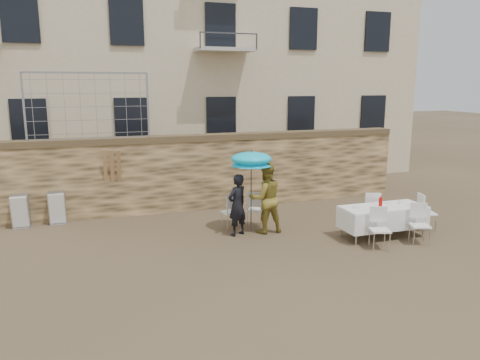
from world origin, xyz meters
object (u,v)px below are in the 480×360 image
object	(u,v)px
soda_bottle	(380,203)
table_chair_front_left	(380,229)
couple_chair_left	(231,211)
couple_chair_right	(256,209)
man_suit	(237,205)
table_chair_side	(427,212)
chair_stack_left	(21,209)
table_chair_front_right	(420,225)
chair_stack_right	(58,207)
woman_dress	(266,198)
banquet_table	(383,208)
table_chair_back	(371,209)
umbrella	(251,161)

from	to	relation	value
soda_bottle	table_chair_front_left	size ratio (longest dim) A/B	0.27
couple_chair_left	couple_chair_right	world-z (taller)	same
couple_chair_left	man_suit	bearing A→B (deg)	80.50
man_suit	couple_chair_left	world-z (taller)	man_suit
couple_chair_left	table_chair_side	bearing A→B (deg)	150.88
soda_bottle	chair_stack_left	bearing A→B (deg)	154.85
table_chair_front_right	chair_stack_left	distance (m)	10.11
couple_chair_right	chair_stack_right	distance (m)	5.36
woman_dress	banquet_table	size ratio (longest dim) A/B	0.85
table_chair_front_left	table_chair_back	world-z (taller)	same
table_chair_back	table_chair_side	distance (m)	1.39
banquet_table	table_chair_front_right	world-z (taller)	table_chair_front_right
table_chair_front_right	banquet_table	bearing A→B (deg)	143.84
table_chair_front_left	table_chair_side	distance (m)	2.17
couple_chair_left	chair_stack_left	xyz separation A→B (m)	(-5.19, 1.97, -0.02)
table_chair_back	table_chair_front_left	bearing A→B (deg)	85.23
table_chair_side	chair_stack_right	bearing A→B (deg)	81.15
woman_dress	table_chair_front_left	xyz separation A→B (m)	(2.01, -2.00, -0.41)
table_chair_front_right	chair_stack_left	xyz separation A→B (m)	(-9.05, 4.52, -0.02)
umbrella	couple_chair_left	distance (m)	1.48
couple_chair_left	chair_stack_right	bearing A→B (deg)	-34.20
chair_stack_left	couple_chair_right	bearing A→B (deg)	-18.52
woman_dress	table_chair_side	xyz separation A→B (m)	(4.01, -1.15, -0.41)
table_chair_front_right	chair_stack_right	size ratio (longest dim) A/B	1.04
chair_stack_left	table_chair_front_right	bearing A→B (deg)	-26.54
couple_chair_left	banquet_table	xyz separation A→B (m)	(3.36, -1.80, 0.25)
couple_chair_right	table_chair_front_left	xyz separation A→B (m)	(2.06, -2.55, 0.00)
couple_chair_right	banquet_table	world-z (taller)	couple_chair_right
chair_stack_right	table_chair_front_right	bearing A→B (deg)	-29.02
umbrella	chair_stack_left	xyz separation A→B (m)	(-5.59, 2.42, -1.38)
woman_dress	soda_bottle	xyz separation A→B (m)	(2.41, -1.40, 0.01)
banquet_table	couple_chair_right	bearing A→B (deg)	145.95
soda_bottle	table_chair_side	distance (m)	1.67
chair_stack_right	man_suit	bearing A→B (deg)	-30.46
table_chair_side	chair_stack_left	world-z (taller)	table_chair_side
woman_dress	table_chair_front_left	world-z (taller)	woman_dress
couple_chair_right	chair_stack_left	xyz separation A→B (m)	(-5.89, 1.97, -0.02)
chair_stack_left	soda_bottle	bearing A→B (deg)	-25.15
umbrella	banquet_table	xyz separation A→B (m)	(2.96, -1.35, -1.10)
couple_chair_right	table_chair_side	size ratio (longest dim) A/B	1.00
banquet_table	table_chair_back	distance (m)	0.86
man_suit	umbrella	distance (m)	1.14
soda_bottle	table_chair_front_right	size ratio (longest dim) A/B	0.27
couple_chair_left	banquet_table	world-z (taller)	couple_chair_left
table_chair_side	banquet_table	bearing A→B (deg)	107.30
man_suit	couple_chair_right	bearing A→B (deg)	-168.45
man_suit	chair_stack_left	distance (m)	5.78
man_suit	table_chair_back	world-z (taller)	man_suit
umbrella	table_chair_back	bearing A→B (deg)	-9.82
chair_stack_right	couple_chair_right	bearing A→B (deg)	-21.57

